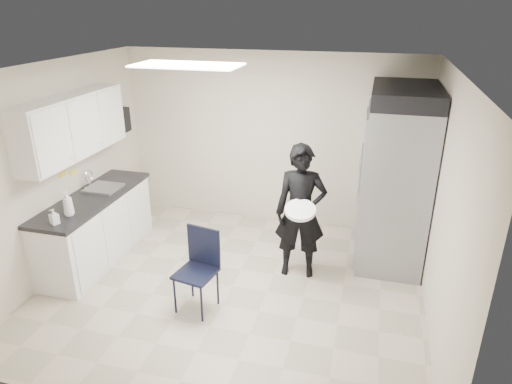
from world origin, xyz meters
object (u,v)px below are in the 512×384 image
(folding_chair, at_px, (196,274))
(man_tuxedo, at_px, (301,212))
(commercial_fridge, at_px, (395,184))
(lower_counter, at_px, (96,229))

(folding_chair, distance_m, man_tuxedo, 1.48)
(commercial_fridge, bearing_deg, folding_chair, -139.41)
(lower_counter, xyz_separation_m, commercial_fridge, (3.78, 1.07, 0.62))
(folding_chair, height_order, man_tuxedo, man_tuxedo)
(commercial_fridge, bearing_deg, man_tuxedo, -145.90)
(folding_chair, bearing_deg, man_tuxedo, 57.45)
(commercial_fridge, relative_size, folding_chair, 2.29)
(man_tuxedo, bearing_deg, commercial_fridge, 26.46)
(commercial_fridge, xyz_separation_m, folding_chair, (-2.08, -1.78, -0.59))
(commercial_fridge, bearing_deg, lower_counter, -164.12)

